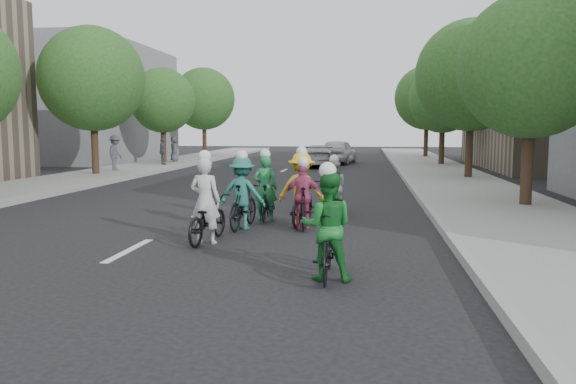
% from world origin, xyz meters
% --- Properties ---
extents(ground, '(120.00, 120.00, 0.00)m').
position_xyz_m(ground, '(0.00, 0.00, 0.00)').
color(ground, black).
rests_on(ground, ground).
extents(sidewalk_left, '(4.00, 80.00, 0.15)m').
position_xyz_m(sidewalk_left, '(-8.00, 10.00, 0.07)').
color(sidewalk_left, gray).
rests_on(sidewalk_left, ground).
extents(curb_left, '(0.18, 80.00, 0.18)m').
position_xyz_m(curb_left, '(-6.05, 10.00, 0.09)').
color(curb_left, '#999993').
rests_on(curb_left, ground).
extents(sidewalk_right, '(4.00, 80.00, 0.15)m').
position_xyz_m(sidewalk_right, '(8.00, 10.00, 0.07)').
color(sidewalk_right, gray).
rests_on(sidewalk_right, ground).
extents(curb_right, '(0.18, 80.00, 0.18)m').
position_xyz_m(curb_right, '(6.05, 10.00, 0.09)').
color(curb_right, '#999993').
rests_on(curb_right, ground).
extents(bldg_sw, '(10.00, 14.00, 8.00)m').
position_xyz_m(bldg_sw, '(-16.00, 28.00, 4.00)').
color(bldg_sw, slate).
rests_on(bldg_sw, ground).
extents(tree_l_3, '(4.80, 4.80, 6.93)m').
position_xyz_m(tree_l_3, '(-8.20, 15.00, 4.52)').
color(tree_l_3, black).
rests_on(tree_l_3, ground).
extents(tree_l_4, '(4.00, 4.00, 5.97)m').
position_xyz_m(tree_l_4, '(-8.20, 24.00, 3.96)').
color(tree_l_4, black).
rests_on(tree_l_4, ground).
extents(tree_l_5, '(4.80, 4.80, 6.93)m').
position_xyz_m(tree_l_5, '(-8.20, 33.00, 4.52)').
color(tree_l_5, black).
rests_on(tree_l_5, ground).
extents(tree_r_0, '(4.00, 4.00, 5.97)m').
position_xyz_m(tree_r_0, '(8.80, 6.60, 3.96)').
color(tree_r_0, black).
rests_on(tree_r_0, ground).
extents(tree_r_1, '(4.80, 4.80, 6.93)m').
position_xyz_m(tree_r_1, '(8.80, 15.60, 4.52)').
color(tree_r_1, black).
rests_on(tree_r_1, ground).
extents(tree_r_2, '(4.00, 4.00, 5.97)m').
position_xyz_m(tree_r_2, '(8.80, 24.60, 3.96)').
color(tree_r_2, black).
rests_on(tree_r_2, ground).
extents(tree_r_3, '(4.80, 4.80, 6.93)m').
position_xyz_m(tree_r_3, '(8.80, 33.60, 4.52)').
color(tree_r_3, black).
rests_on(tree_r_3, ground).
extents(cyclist_0, '(0.79, 1.68, 1.57)m').
position_xyz_m(cyclist_0, '(3.52, 5.20, 0.55)').
color(cyclist_0, black).
rests_on(cyclist_0, ground).
extents(cyclist_1, '(1.13, 1.76, 1.79)m').
position_xyz_m(cyclist_1, '(1.62, 2.53, 0.69)').
color(cyclist_1, black).
rests_on(cyclist_1, ground).
extents(cyclist_2, '(1.16, 1.98, 1.85)m').
position_xyz_m(cyclist_2, '(2.87, 3.26, 0.68)').
color(cyclist_2, black).
rests_on(cyclist_2, ground).
extents(cyclist_3, '(0.82, 1.83, 1.85)m').
position_xyz_m(cyclist_3, '(1.23, 0.95, 0.59)').
color(cyclist_3, black).
rests_on(cyclist_3, ground).
extents(cyclist_4, '(0.80, 1.72, 1.78)m').
position_xyz_m(cyclist_4, '(3.80, -1.43, 0.67)').
color(cyclist_4, black).
rests_on(cyclist_4, ground).
extents(cyclist_5, '(0.61, 1.52, 1.77)m').
position_xyz_m(cyclist_5, '(1.92, 3.77, 0.61)').
color(cyclist_5, black).
rests_on(cyclist_5, ground).
extents(cyclist_6, '(0.90, 1.64, 1.64)m').
position_xyz_m(cyclist_6, '(2.96, 2.79, 0.60)').
color(cyclist_6, black).
rests_on(cyclist_6, ground).
extents(follow_car_lead, '(2.21, 4.56, 1.28)m').
position_xyz_m(follow_car_lead, '(1.59, 23.14, 0.64)').
color(follow_car_lead, '#A3A4A8').
rests_on(follow_car_lead, ground).
extents(follow_car_trail, '(2.50, 4.80, 1.56)m').
position_xyz_m(follow_car_trail, '(2.58, 26.35, 0.78)').
color(follow_car_trail, silver).
rests_on(follow_car_trail, ground).
extents(spectator_0, '(0.69, 1.17, 1.78)m').
position_xyz_m(spectator_0, '(-8.16, 17.06, 1.04)').
color(spectator_0, '#4F505C').
rests_on(spectator_0, sidewalk_left).
extents(spectator_1, '(0.63, 0.99, 1.56)m').
position_xyz_m(spectator_1, '(-7.33, 21.48, 0.93)').
color(spectator_1, '#4A4956').
rests_on(spectator_1, sidewalk_left).
extents(spectator_2, '(0.74, 0.91, 1.61)m').
position_xyz_m(spectator_2, '(-7.70, 24.54, 0.95)').
color(spectator_2, '#4B4A56').
rests_on(spectator_2, sidewalk_left).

